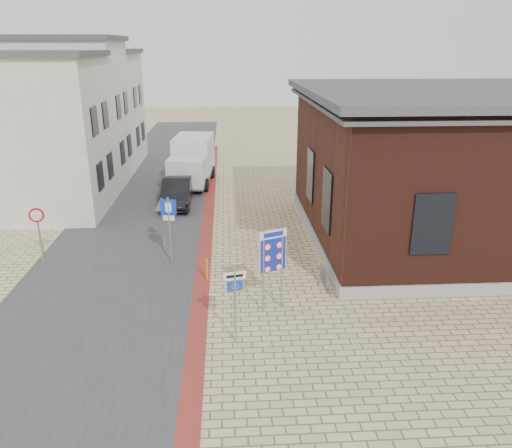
{
  "coord_description": "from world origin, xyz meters",
  "views": [
    {
      "loc": [
        -0.97,
        -14.6,
        8.55
      ],
      "look_at": [
        0.1,
        3.03,
        2.2
      ],
      "focal_mm": 35.0,
      "sensor_mm": 36.0,
      "label": 1
    }
  ],
  "objects_px": {
    "box_truck": "(192,161)",
    "essen_sign": "(235,293)",
    "parking_sign": "(169,218)",
    "border_sign": "(273,253)",
    "bollard": "(207,270)",
    "sedan": "(177,192)"
  },
  "relations": [
    {
      "from": "sedan",
      "to": "bollard",
      "type": "relative_size",
      "value": 4.83
    },
    {
      "from": "box_truck",
      "to": "essen_sign",
      "type": "relative_size",
      "value": 2.34
    },
    {
      "from": "essen_sign",
      "to": "bollard",
      "type": "xyz_separation_m",
      "value": [
        -1.0,
        4.3,
        -1.21
      ]
    },
    {
      "from": "essen_sign",
      "to": "parking_sign",
      "type": "distance_m",
      "value": 6.52
    },
    {
      "from": "parking_sign",
      "to": "bollard",
      "type": "relative_size",
      "value": 3.07
    },
    {
      "from": "sedan",
      "to": "essen_sign",
      "type": "relative_size",
      "value": 1.79
    },
    {
      "from": "border_sign",
      "to": "bollard",
      "type": "relative_size",
      "value": 3.11
    },
    {
      "from": "box_truck",
      "to": "parking_sign",
      "type": "relative_size",
      "value": 2.06
    },
    {
      "from": "border_sign",
      "to": "bollard",
      "type": "xyz_separation_m",
      "value": [
        -2.3,
        2.3,
        -1.62
      ]
    },
    {
      "from": "border_sign",
      "to": "essen_sign",
      "type": "bearing_deg",
      "value": -146.16
    },
    {
      "from": "box_truck",
      "to": "bollard",
      "type": "bearing_deg",
      "value": -79.07
    },
    {
      "from": "sedan",
      "to": "bollard",
      "type": "bearing_deg",
      "value": -79.08
    },
    {
      "from": "box_truck",
      "to": "parking_sign",
      "type": "height_order",
      "value": "box_truck"
    },
    {
      "from": "box_truck",
      "to": "essen_sign",
      "type": "distance_m",
      "value": 18.85
    },
    {
      "from": "border_sign",
      "to": "parking_sign",
      "type": "xyz_separation_m",
      "value": [
        -3.82,
        4.0,
        -0.1
      ]
    },
    {
      "from": "box_truck",
      "to": "essen_sign",
      "type": "height_order",
      "value": "box_truck"
    },
    {
      "from": "sedan",
      "to": "border_sign",
      "type": "distance_m",
      "value": 12.96
    },
    {
      "from": "sedan",
      "to": "box_truck",
      "type": "xyz_separation_m",
      "value": [
        0.61,
        4.54,
        0.8
      ]
    },
    {
      "from": "essen_sign",
      "to": "bollard",
      "type": "height_order",
      "value": "essen_sign"
    },
    {
      "from": "border_sign",
      "to": "essen_sign",
      "type": "distance_m",
      "value": 2.42
    },
    {
      "from": "box_truck",
      "to": "border_sign",
      "type": "xyz_separation_m",
      "value": [
        3.68,
        -16.7,
        0.55
      ]
    },
    {
      "from": "essen_sign",
      "to": "bollard",
      "type": "relative_size",
      "value": 2.7
    }
  ]
}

